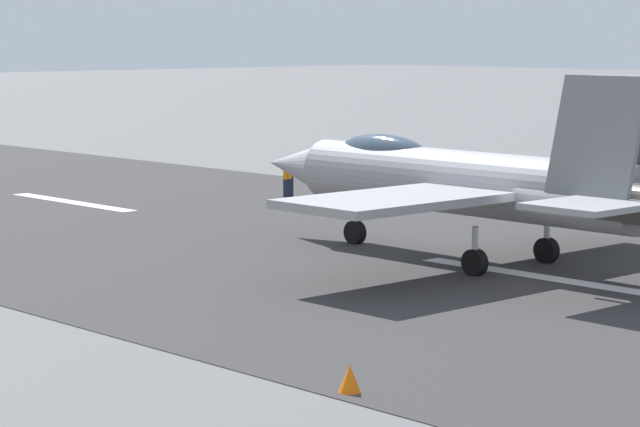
# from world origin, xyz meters

# --- Properties ---
(ground_plane) EXTENTS (400.00, 400.00, 0.00)m
(ground_plane) POSITION_xyz_m (0.00, 0.00, 0.00)
(ground_plane) COLOR #5D5E5F
(runway_strip) EXTENTS (240.00, 26.00, 0.02)m
(runway_strip) POSITION_xyz_m (-0.02, 0.00, 0.01)
(runway_strip) COLOR #343233
(runway_strip) RESTS_ON ground
(fighter_jet) EXTENTS (16.37, 14.21, 5.62)m
(fighter_jet) POSITION_xyz_m (3.89, -0.47, 2.43)
(fighter_jet) COLOR #96959A
(fighter_jet) RESTS_ON ground
(crew_person) EXTENTS (0.44, 0.64, 1.65)m
(crew_person) POSITION_xyz_m (19.51, -7.50, 0.82)
(crew_person) COLOR #1E2338
(crew_person) RESTS_ON ground
(marker_cone_near) EXTENTS (0.44, 0.44, 0.55)m
(marker_cone_near) POSITION_xyz_m (-4.44, 12.51, 0.28)
(marker_cone_near) COLOR orange
(marker_cone_near) RESTS_ON ground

